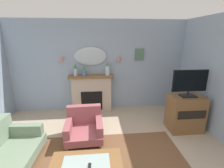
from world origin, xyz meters
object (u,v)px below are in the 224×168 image
wall_mirror (91,56)px  wall_sconce_right (119,58)px  tv_flatscreen (190,83)px  fireplace (92,94)px  mantel_vase_centre (84,71)px  tv_cabinet (185,113)px  mantel_vase_right (108,69)px  coffee_table (86,166)px  wall_sconce_left (61,59)px  framed_picture (139,54)px  armchair_by_coffee_table (84,126)px  tv_remote (90,167)px  mantel_vase_left (75,69)px

wall_mirror → wall_sconce_right: 0.85m
tv_flatscreen → fireplace: bearing=150.7°
mantel_vase_centre → tv_cabinet: bearing=-26.5°
tv_cabinet → mantel_vase_right: bearing=145.5°
mantel_vase_centre → coffee_table: (0.19, -2.70, -0.92)m
wall_sconce_right → wall_sconce_left: bearing=180.0°
framed_picture → wall_mirror: bearing=-179.6°
fireplace → coffee_table: size_ratio=1.24×
wall_sconce_right → armchair_by_coffee_table: bearing=-122.8°
tv_remote → tv_cabinet: (2.30, 1.53, -0.00)m
mantel_vase_right → tv_remote: bearing=-99.2°
tv_flatscreen → framed_picture: bearing=120.0°
mantel_vase_left → armchair_by_coffee_table: bearing=-77.6°
mantel_vase_centre → mantel_vase_right: size_ratio=0.78×
framed_picture → tv_remote: 3.56m
tv_flatscreen → tv_remote: bearing=-146.7°
mantel_vase_centre → armchair_by_coffee_table: mantel_vase_centre is taller
tv_remote → armchair_by_coffee_table: (-0.19, 1.39, -0.15)m
mantel_vase_right → tv_remote: (-0.45, -2.80, -0.90)m
wall_sconce_left → armchair_by_coffee_table: wall_sconce_left is taller
mantel_vase_left → coffee_table: bearing=-80.7°
mantel_vase_right → wall_sconce_left: size_ratio=3.08×
wall_mirror → armchair_by_coffee_table: size_ratio=1.13×
mantel_vase_right → wall_sconce_right: bearing=18.9°
mantel_vase_centre → wall_sconce_right: 1.11m
mantel_vase_right → framed_picture: (1.00, 0.18, 0.40)m
wall_sconce_left → framed_picture: framed_picture is taller
fireplace → wall_mirror: 1.15m
mantel_vase_left → wall_sconce_right: wall_sconce_right is taller
armchair_by_coffee_table → tv_flatscreen: bearing=2.8°
coffee_table → tv_cabinet: bearing=31.3°
wall_sconce_right → coffee_table: (-0.86, -2.82, -1.28)m
framed_picture → armchair_by_coffee_table: 2.70m
tv_cabinet → tv_flatscreen: bearing=-90.0°
coffee_table → wall_sconce_left: bearing=106.6°
fireplace → wall_sconce_left: bearing=173.8°
wall_sconce_right → framed_picture: 0.66m
armchair_by_coffee_table → wall_sconce_left: bearing=114.9°
tv_cabinet → mantel_vase_centre: bearing=153.5°
coffee_table → tv_flatscreen: 2.88m
wall_mirror → tv_remote: bearing=-89.1°
wall_sconce_left → tv_flatscreen: size_ratio=0.17×
mantel_vase_left → wall_sconce_right: (1.30, 0.12, 0.31)m
mantel_vase_left → mantel_vase_centre: (0.25, 0.00, -0.04)m
coffee_table → tv_remote: size_ratio=6.88×
tv_cabinet → coffee_table: bearing=-148.7°
armchair_by_coffee_table → tv_cabinet: 2.50m
tv_cabinet → tv_remote: bearing=-146.4°
mantel_vase_centre → tv_flatscreen: 2.86m
mantel_vase_right → coffee_table: mantel_vase_right is taller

